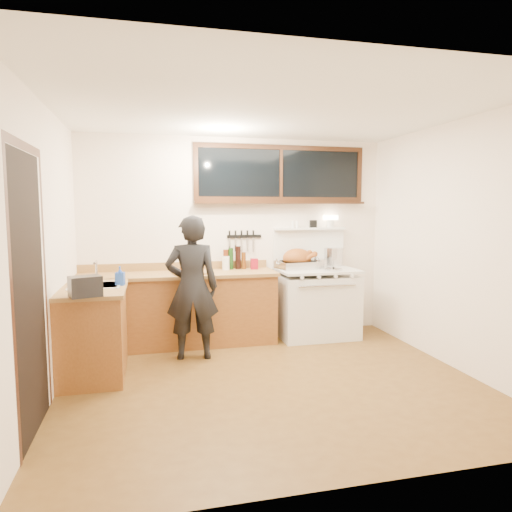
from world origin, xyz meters
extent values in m
cube|color=#583A17|center=(0.00, 0.00, -0.01)|extent=(4.00, 3.50, 0.02)
cube|color=white|center=(0.00, 1.77, 1.30)|extent=(4.00, 0.05, 2.60)
cube|color=white|center=(0.00, -1.77, 1.30)|extent=(4.00, 0.05, 2.60)
cube|color=white|center=(-2.02, 0.00, 1.30)|extent=(0.05, 3.50, 2.60)
cube|color=white|center=(2.02, 0.00, 1.30)|extent=(0.05, 3.50, 2.60)
cube|color=white|center=(0.00, 0.00, 2.62)|extent=(4.00, 3.50, 0.05)
cube|color=brown|center=(-0.80, 1.45, 0.43)|extent=(2.40, 0.60, 0.86)
cube|color=olive|center=(-0.80, 1.44, 0.88)|extent=(2.44, 0.64, 0.04)
cube|color=olive|center=(-0.80, 1.74, 0.95)|extent=(2.40, 0.03, 0.10)
sphere|color=#B78C38|center=(-1.80, 1.17, 0.70)|extent=(0.03, 0.03, 0.03)
sphere|color=#B78C38|center=(-1.30, 1.17, 0.70)|extent=(0.03, 0.03, 0.03)
sphere|color=#B78C38|center=(-0.80, 1.17, 0.70)|extent=(0.03, 0.03, 0.03)
sphere|color=#B78C38|center=(-0.30, 1.17, 0.70)|extent=(0.03, 0.03, 0.03)
sphere|color=#B78C38|center=(0.15, 1.17, 0.70)|extent=(0.03, 0.03, 0.03)
cube|color=brown|center=(-1.70, 0.62, 0.43)|extent=(0.60, 1.05, 0.86)
cube|color=olive|center=(-1.69, 0.62, 0.88)|extent=(0.64, 1.09, 0.04)
cube|color=white|center=(-1.68, 0.70, 0.84)|extent=(0.45, 0.40, 0.14)
cube|color=white|center=(-1.68, 0.70, 0.91)|extent=(0.50, 0.45, 0.01)
cylinder|color=silver|center=(-1.68, 0.88, 1.02)|extent=(0.02, 0.02, 0.24)
cylinder|color=silver|center=(-1.68, 0.80, 1.13)|extent=(0.02, 0.18, 0.02)
cube|color=white|center=(1.00, 1.40, 0.41)|extent=(1.00, 0.70, 0.82)
cube|color=white|center=(1.00, 1.40, 0.89)|extent=(1.02, 0.72, 0.03)
cube|color=white|center=(1.00, 1.06, 0.52)|extent=(0.88, 0.02, 0.46)
cylinder|color=silver|center=(1.00, 1.03, 0.74)|extent=(0.75, 0.02, 0.02)
cylinder|color=white|center=(0.67, 1.04, 0.85)|extent=(0.04, 0.03, 0.04)
cylinder|color=white|center=(0.89, 1.04, 0.85)|extent=(0.04, 0.03, 0.04)
cylinder|color=white|center=(1.11, 1.04, 0.85)|extent=(0.04, 0.03, 0.04)
cylinder|color=white|center=(1.33, 1.04, 0.85)|extent=(0.04, 0.03, 0.04)
cube|color=white|center=(1.00, 1.72, 1.15)|extent=(1.00, 0.05, 0.50)
cube|color=white|center=(1.00, 1.69, 1.41)|extent=(1.00, 0.12, 0.03)
cylinder|color=white|center=(1.30, 1.69, 1.48)|extent=(0.10, 0.10, 0.10)
cube|color=#FFE5B2|center=(1.30, 1.69, 1.56)|extent=(0.18, 0.09, 0.06)
cube|color=black|center=(1.05, 1.69, 1.48)|extent=(0.09, 0.05, 0.10)
cylinder|color=white|center=(0.82, 1.69, 1.47)|extent=(0.04, 0.04, 0.09)
cylinder|color=white|center=(0.76, 1.69, 1.47)|extent=(0.04, 0.04, 0.09)
cube|color=black|center=(0.60, 1.73, 2.15)|extent=(2.20, 0.01, 0.62)
cube|color=black|center=(0.60, 1.73, 2.49)|extent=(2.32, 0.04, 0.06)
cube|color=black|center=(0.60, 1.73, 1.81)|extent=(2.32, 0.04, 0.06)
cube|color=black|center=(-0.53, 1.73, 2.15)|extent=(0.06, 0.04, 0.62)
cube|color=black|center=(1.73, 1.73, 2.15)|extent=(0.06, 0.04, 0.62)
cube|color=black|center=(0.60, 1.73, 2.15)|extent=(0.04, 0.04, 0.62)
cube|color=black|center=(0.60, 1.68, 1.76)|extent=(2.32, 0.13, 0.03)
cube|color=black|center=(-1.99, -0.55, 1.05)|extent=(0.01, 0.86, 2.10)
cube|color=black|center=(-1.99, -1.03, 1.05)|extent=(0.01, 0.07, 2.10)
cube|color=black|center=(-1.99, -0.07, 1.05)|extent=(0.01, 0.07, 2.10)
cube|color=black|center=(-1.99, -0.55, 2.14)|extent=(0.01, 1.04, 0.07)
cube|color=black|center=(0.10, 1.74, 1.32)|extent=(0.46, 0.02, 0.04)
cube|color=silver|center=(-0.10, 1.72, 1.21)|extent=(0.02, 0.00, 0.18)
cube|color=black|center=(-0.10, 1.72, 1.35)|extent=(0.02, 0.02, 0.10)
cube|color=silver|center=(-0.02, 1.72, 1.21)|extent=(0.02, 0.00, 0.18)
cube|color=black|center=(-0.02, 1.72, 1.35)|extent=(0.02, 0.02, 0.10)
cube|color=silver|center=(0.06, 1.72, 1.21)|extent=(0.02, 0.00, 0.18)
cube|color=black|center=(0.06, 1.72, 1.35)|extent=(0.02, 0.02, 0.10)
cube|color=silver|center=(0.14, 1.72, 1.21)|extent=(0.03, 0.00, 0.18)
cube|color=black|center=(0.14, 1.72, 1.35)|extent=(0.02, 0.02, 0.10)
cube|color=silver|center=(0.22, 1.72, 1.21)|extent=(0.03, 0.00, 0.18)
cube|color=black|center=(0.22, 1.72, 1.35)|extent=(0.02, 0.02, 0.10)
imported|color=black|center=(-0.67, 0.90, 0.81)|extent=(0.62, 0.44, 1.62)
imported|color=blue|center=(-1.43, 0.68, 1.00)|extent=(0.10, 0.10, 0.20)
cube|color=black|center=(-1.70, 0.12, 0.99)|extent=(0.32, 0.27, 0.19)
cube|color=olive|center=(-0.67, 1.33, 0.91)|extent=(0.42, 0.33, 0.02)
ellipsoid|color=brown|center=(-0.67, 1.33, 0.97)|extent=(0.23, 0.17, 0.12)
sphere|color=brown|center=(-0.58, 1.38, 1.00)|extent=(0.05, 0.05, 0.05)
sphere|color=brown|center=(-0.58, 1.28, 1.00)|extent=(0.05, 0.05, 0.05)
cube|color=silver|center=(0.76, 1.50, 0.95)|extent=(0.56, 0.45, 0.10)
cube|color=#3F3F42|center=(0.76, 1.50, 0.98)|extent=(0.49, 0.39, 0.03)
torus|color=silver|center=(0.49, 1.50, 1.00)|extent=(0.03, 0.10, 0.10)
torus|color=silver|center=(1.02, 1.50, 1.00)|extent=(0.03, 0.10, 0.10)
ellipsoid|color=brown|center=(0.76, 1.50, 1.04)|extent=(0.43, 0.35, 0.25)
cylinder|color=brown|center=(0.89, 1.40, 1.06)|extent=(0.15, 0.08, 0.11)
sphere|color=brown|center=(0.97, 1.40, 1.09)|extent=(0.08, 0.08, 0.08)
cylinder|color=brown|center=(0.89, 1.59, 1.06)|extent=(0.15, 0.08, 0.11)
sphere|color=brown|center=(0.97, 1.59, 1.09)|extent=(0.08, 0.08, 0.08)
cylinder|color=silver|center=(1.35, 1.69, 1.03)|extent=(0.28, 0.28, 0.25)
cylinder|color=silver|center=(1.10, 1.50, 0.96)|extent=(0.17, 0.17, 0.12)
cylinder|color=black|center=(1.11, 1.62, 1.01)|extent=(0.03, 0.16, 0.02)
cylinder|color=silver|center=(1.17, 1.25, 0.91)|extent=(0.24, 0.24, 0.02)
sphere|color=black|center=(1.17, 1.25, 0.93)|extent=(0.03, 0.03, 0.03)
cube|color=maroon|center=(0.20, 1.57, 0.97)|extent=(0.10, 0.08, 0.14)
cylinder|color=white|center=(-0.17, 1.59, 0.99)|extent=(0.11, 0.11, 0.18)
cylinder|color=black|center=(-0.17, 1.63, 1.03)|extent=(0.07, 0.07, 0.26)
cylinder|color=black|center=(-0.10, 1.63, 1.04)|extent=(0.06, 0.06, 0.28)
cylinder|color=black|center=(-0.01, 1.63, 1.05)|extent=(0.07, 0.07, 0.30)
cylinder|color=black|center=(0.07, 1.63, 1.01)|extent=(0.06, 0.06, 0.22)
camera|label=1|loc=(-1.14, -4.16, 1.69)|focal=32.00mm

